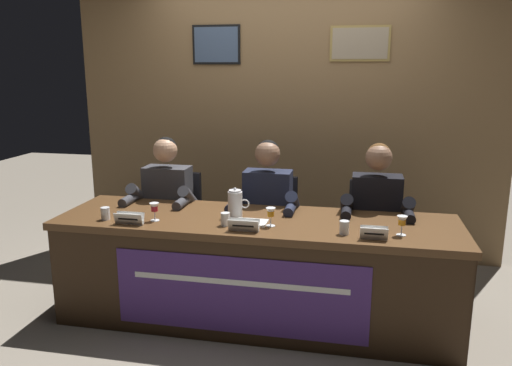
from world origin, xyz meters
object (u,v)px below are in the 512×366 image
object	(u,v)px
nameplate_left	(129,218)
nameplate_center	(244,225)
panelist_left	(164,203)
document_stack_center	(251,222)
chair_left	(175,229)
juice_glass_right	(402,222)
juice_glass_left	(154,208)
chair_center	(270,235)
panelist_right	(376,215)
water_cup_right	(344,228)
nameplate_right	(374,233)
chair_right	(373,242)
water_cup_left	(105,214)
juice_glass_center	(271,213)
water_cup_center	(225,220)
water_pitcher_central	(235,204)
panelist_center	(266,209)
conference_table	(253,257)

from	to	relation	value
nameplate_left	nameplate_center	world-z (taller)	same
panelist_left	document_stack_center	world-z (taller)	panelist_left
chair_left	panelist_left	distance (m)	0.34
nameplate_center	juice_glass_right	xyz separation A→B (m)	(0.97, 0.12, 0.05)
juice_glass_left	nameplate_center	bearing A→B (deg)	-8.70
chair_center	panelist_right	xyz separation A→B (m)	(0.81, -0.20, 0.28)
juice_glass_right	water_cup_right	bearing A→B (deg)	-172.56
chair_center	nameplate_right	xyz separation A→B (m)	(0.78, -0.85, 0.35)
chair_center	nameplate_center	world-z (taller)	chair_center
chair_right	panelist_right	distance (m)	0.34
panelist_left	nameplate_center	bearing A→B (deg)	-39.57
panelist_left	water_cup_left	xyz separation A→B (m)	(-0.19, -0.59, 0.07)
chair_left	panelist_right	size ratio (longest dim) A/B	0.73
water_cup_left	nameplate_center	bearing A→B (deg)	-3.38
chair_left	chair_right	distance (m)	1.62
juice_glass_center	panelist_right	bearing A→B (deg)	37.00
chair_center	nameplate_center	distance (m)	0.92
chair_left	chair_center	size ratio (longest dim) A/B	1.00
chair_left	juice_glass_right	xyz separation A→B (m)	(1.76, -0.74, 0.39)
water_cup_center	juice_glass_center	bearing A→B (deg)	7.97
water_cup_left	panelist_right	world-z (taller)	panelist_right
juice_glass_center	chair_center	bearing A→B (deg)	100.03
water_cup_left	water_pitcher_central	size ratio (longest dim) A/B	0.40
chair_center	panelist_center	bearing A→B (deg)	-90.00
juice_glass_left	water_pitcher_central	distance (m)	0.55
water_cup_center	water_pitcher_central	bearing A→B (deg)	83.94
juice_glass_center	juice_glass_right	world-z (taller)	same
water_cup_left	panelist_left	bearing A→B (deg)	72.67
nameplate_left	panelist_left	bearing A→B (deg)	91.59
water_cup_left	juice_glass_right	size ratio (longest dim) A/B	0.69
document_stack_center	water_pitcher_central	bearing A→B (deg)	140.24
water_cup_left	chair_center	xyz separation A→B (m)	(1.00, 0.79, -0.35)
panelist_left	nameplate_right	distance (m)	1.72
conference_table	panelist_right	size ratio (longest dim) A/B	2.25
juice_glass_left	juice_glass_right	bearing A→B (deg)	0.65
conference_table	water_pitcher_central	xyz separation A→B (m)	(-0.15, 0.11, 0.33)
juice_glass_right	juice_glass_left	bearing A→B (deg)	-179.35
panelist_right	document_stack_center	world-z (taller)	panelist_right
conference_table	document_stack_center	bearing A→B (deg)	177.50
panelist_center	water_pitcher_central	xyz separation A→B (m)	(-0.15, -0.36, 0.13)
document_stack_center	juice_glass_right	bearing A→B (deg)	-3.53
nameplate_left	chair_center	bearing A→B (deg)	47.28
juice_glass_left	nameplate_left	bearing A→B (deg)	-141.98
panelist_right	juice_glass_right	world-z (taller)	panelist_right
panelist_center	juice_glass_center	xyz separation A→B (m)	(0.13, -0.52, 0.12)
nameplate_left	panelist_center	bearing A→B (deg)	39.78
juice_glass_left	water_cup_right	distance (m)	1.26
water_cup_center	document_stack_center	world-z (taller)	water_cup_center
water_cup_right	juice_glass_right	bearing A→B (deg)	7.44
conference_table	chair_left	distance (m)	1.06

